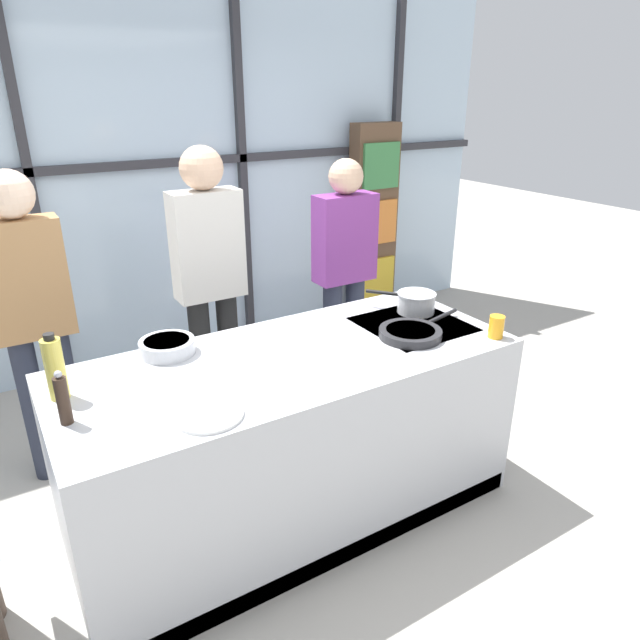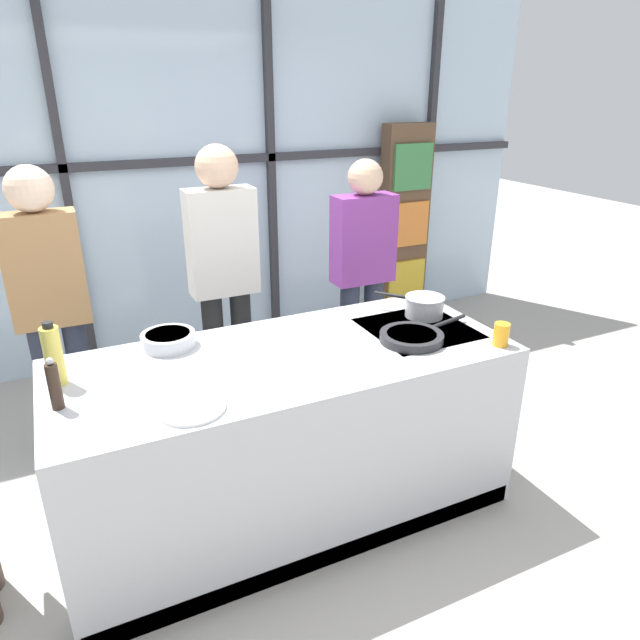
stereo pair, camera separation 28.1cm
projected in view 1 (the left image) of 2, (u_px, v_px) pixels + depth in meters
ground_plane at (294, 508)px, 3.01m from camera, size 18.00×18.00×0.00m
back_window_wall at (145, 183)px, 4.21m from camera, size 6.40×0.10×2.80m
bookshelf at (373, 224)px, 5.22m from camera, size 0.45×0.19×1.78m
demo_island at (293, 437)px, 2.84m from camera, size 2.16×0.90×0.89m
spectator_far_left at (32, 310)px, 2.94m from camera, size 0.39×0.24×1.71m
spectator_center_left at (210, 274)px, 3.40m from camera, size 0.41×0.25×1.77m
spectator_center_right at (344, 264)px, 3.91m from camera, size 0.42×0.23×1.64m
frying_pan at (411, 332)px, 2.87m from camera, size 0.56×0.32×0.04m
saucepan at (416, 302)px, 3.16m from camera, size 0.30×0.34×0.11m
white_plate at (208, 415)px, 2.18m from camera, size 0.27×0.27×0.01m
mixing_bowl at (167, 346)px, 2.68m from camera, size 0.26×0.26×0.07m
oil_bottle at (55, 368)px, 2.26m from camera, size 0.08×0.08×0.28m
pepper_grinder at (63, 399)px, 2.10m from camera, size 0.05×0.05×0.22m
juice_glass_near at (496, 327)px, 2.85m from camera, size 0.08×0.08×0.11m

